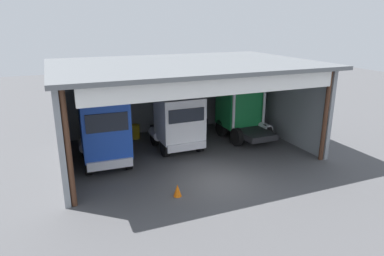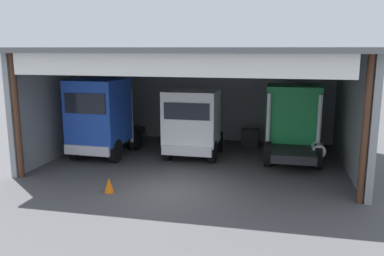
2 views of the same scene
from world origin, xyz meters
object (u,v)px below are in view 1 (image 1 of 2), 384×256
(traffic_cone, at_px, (177,190))
(oil_drum, at_px, (135,132))
(tool_cart, at_px, (200,125))
(truck_white_right_bay, at_px, (178,122))
(truck_green_center_bay, at_px, (241,110))
(truck_blue_left_bay, at_px, (104,130))

(traffic_cone, bearing_deg, oil_drum, 89.15)
(tool_cart, bearing_deg, oil_drum, 174.32)
(tool_cart, bearing_deg, traffic_cone, -119.81)
(truck_white_right_bay, relative_size, truck_green_center_bay, 0.99)
(truck_white_right_bay, distance_m, truck_green_center_bay, 4.70)
(truck_blue_left_bay, distance_m, truck_green_center_bay, 9.06)
(truck_green_center_bay, bearing_deg, oil_drum, 159.66)
(truck_blue_left_bay, distance_m, tool_cart, 7.76)
(tool_cart, distance_m, traffic_cone, 9.08)
(truck_blue_left_bay, xyz_separation_m, oil_drum, (2.46, 3.78, -1.50))
(truck_blue_left_bay, xyz_separation_m, traffic_cone, (2.33, -4.53, -1.69))
(traffic_cone, bearing_deg, tool_cart, 60.19)
(truck_blue_left_bay, height_order, traffic_cone, truck_blue_left_bay)
(truck_blue_left_bay, relative_size, truck_green_center_bay, 1.18)
(truck_green_center_bay, distance_m, tool_cart, 3.13)
(truck_green_center_bay, xyz_separation_m, tool_cart, (-2.10, 1.91, -1.33))
(truck_green_center_bay, height_order, traffic_cone, truck_green_center_bay)
(truck_blue_left_bay, height_order, truck_white_right_bay, truck_blue_left_bay)
(truck_white_right_bay, distance_m, tool_cart, 3.84)
(truck_white_right_bay, bearing_deg, truck_blue_left_bay, 9.57)
(truck_white_right_bay, distance_m, traffic_cone, 5.82)
(truck_blue_left_bay, distance_m, traffic_cone, 5.37)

